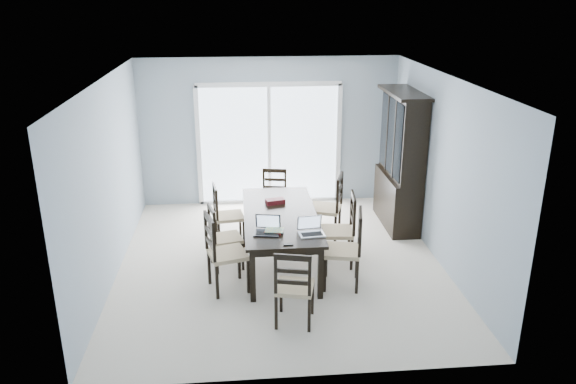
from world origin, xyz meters
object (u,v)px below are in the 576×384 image
object	(u,v)px
chair_left_mid	(220,231)
chair_end_far	(274,191)
chair_left_near	(219,245)
chair_left_far	(223,209)
chair_right_far	(332,200)
chair_right_mid	(344,222)
game_box	(275,201)
hot_tub	(235,159)
dining_table	(280,219)
laptop_dark	(267,230)
chair_end_near	(294,281)
cell_phone	(288,244)
chair_right_near	(350,241)
laptop_silver	(312,231)
china_hutch	(400,162)

from	to	relation	value
chair_left_mid	chair_end_far	size ratio (longest dim) A/B	1.00
chair_left_near	chair_left_far	xyz separation A→B (m)	(0.02, 1.40, -0.06)
chair_left_near	chair_right_far	xyz separation A→B (m)	(1.67, 1.45, -0.00)
chair_right_mid	game_box	distance (m)	1.05
chair_left_near	hot_tub	xyz separation A→B (m)	(0.20, 4.26, -0.14)
game_box	chair_right_far	bearing A→B (deg)	22.10
dining_table	chair_right_mid	distance (m)	0.88
laptop_dark	chair_end_near	bearing A→B (deg)	-64.82
chair_end_far	laptop_dark	xyz separation A→B (m)	(-0.23, -2.12, 0.25)
chair_end_near	laptop_dark	xyz separation A→B (m)	(-0.25, 0.94, 0.22)
chair_end_near	cell_phone	size ratio (longest dim) A/B	9.41
chair_left_near	hot_tub	bearing A→B (deg)	161.14
chair_left_mid	chair_right_near	xyz separation A→B (m)	(1.68, -0.66, 0.08)
chair_left_far	chair_end_near	xyz separation A→B (m)	(0.83, -2.31, 0.01)
chair_right_far	laptop_silver	bearing A→B (deg)	-179.54
dining_table	hot_tub	distance (m)	3.64
china_hutch	game_box	world-z (taller)	china_hutch
laptop_silver	cell_phone	distance (m)	0.42
chair_right_mid	laptop_dark	world-z (taller)	chair_right_mid
china_hutch	chair_right_near	xyz separation A→B (m)	(-1.18, -1.96, -0.44)
china_hutch	chair_left_mid	bearing A→B (deg)	-155.55
hot_tub	chair_end_far	bearing A→B (deg)	-73.39
dining_table	chair_right_far	bearing A→B (deg)	42.36
chair_right_mid	china_hutch	bearing A→B (deg)	-35.03
chair_left_far	chair_end_far	xyz separation A→B (m)	(0.82, 0.75, -0.02)
chair_left_far	chair_right_far	bearing A→B (deg)	83.73
dining_table	chair_end_near	world-z (taller)	chair_end_near
china_hutch	laptop_dark	bearing A→B (deg)	-139.76
chair_right_far	chair_end_near	xyz separation A→B (m)	(-0.82, -2.37, -0.05)
game_box	hot_tub	distance (m)	3.24
chair_end_near	hot_tub	bearing A→B (deg)	110.25
chair_end_near	cell_phone	xyz separation A→B (m)	(-0.01, 0.59, 0.17)
china_hutch	chair_right_near	distance (m)	2.33
dining_table	cell_phone	world-z (taller)	cell_phone
china_hutch	chair_right_mid	distance (m)	1.81
hot_tub	chair_left_mid	bearing A→B (deg)	-93.41
cell_phone	chair_end_far	bearing A→B (deg)	90.72
laptop_silver	cell_phone	bearing A→B (deg)	-146.83
chair_left_mid	chair_right_near	distance (m)	1.80
chair_left_mid	chair_end_far	xyz separation A→B (m)	(0.85, 1.52, 0.00)
chair_left_mid	cell_phone	xyz separation A→B (m)	(0.86, -0.95, 0.20)
china_hutch	chair_end_far	world-z (taller)	china_hutch
dining_table	chair_left_mid	world-z (taller)	chair_left_mid
chair_left_near	chair_left_far	bearing A→B (deg)	163.14
chair_left_near	laptop_silver	distance (m)	1.17
chair_left_near	laptop_dark	size ratio (longest dim) A/B	3.36
china_hutch	hot_tub	distance (m)	3.57
chair_end_far	laptop_dark	size ratio (longest dim) A/B	2.95
chair_left_near	game_box	xyz separation A→B (m)	(0.78, 1.09, 0.15)
chair_end_far	cell_phone	size ratio (longest dim) A/B	8.95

